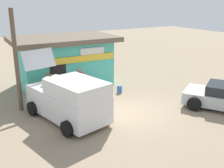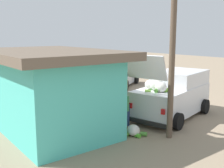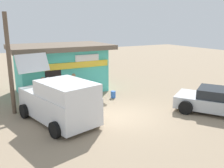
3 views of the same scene
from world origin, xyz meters
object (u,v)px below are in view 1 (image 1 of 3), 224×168
Objects in this scene: storefront_bar at (64,60)px; customer_bending at (54,84)px; delivery_van at (69,99)px; paint_bucket at (120,89)px; unloaded_banana_pile at (35,98)px; vendor_standing at (80,81)px.

customer_bending is (-1.48, -2.32, -0.65)m from storefront_bar.
customer_bending is (0.24, 2.66, -0.07)m from delivery_van.
paint_bucket is at bearing -11.47° from customer_bending.
delivery_van reaches higher than customer_bending.
unloaded_banana_pile is (-2.42, -2.01, -1.38)m from storefront_bar.
delivery_van is at bearing -123.42° from vendor_standing.
vendor_standing is at bearing 56.58° from delivery_van.
customer_bending is at bearing 84.91° from delivery_van.
vendor_standing is 2.49m from unloaded_banana_pile.
vendor_standing reaches higher than unloaded_banana_pile.
unloaded_banana_pile is at bearing 103.30° from delivery_van.
delivery_van is 11.74× the size of paint_bucket.
delivery_van is 2.91m from vendor_standing.
paint_bucket is (3.83, 1.94, -0.76)m from delivery_van.
storefront_bar reaches higher than paint_bucket.
storefront_bar is at bearing 70.96° from delivery_van.
delivery_van is at bearing -109.04° from storefront_bar.
customer_bending is at bearing -18.25° from unloaded_banana_pile.
vendor_standing is (1.60, 2.43, -0.05)m from delivery_van.
delivery_van is 2.68m from customer_bending.
storefront_bar reaches higher than vendor_standing.
paint_bucket is at bearing 26.84° from delivery_van.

